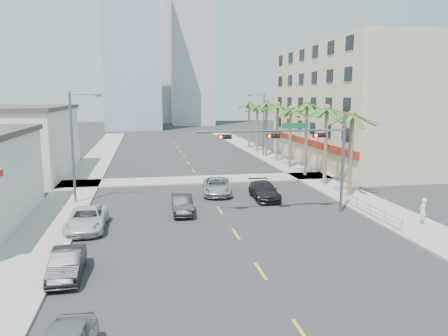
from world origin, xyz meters
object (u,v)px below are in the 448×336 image
(traffic_signal_mast, at_px, (303,146))
(car_lane_right, at_px, (264,191))
(car_parked_far, at_px, (87,219))
(car_lane_left, at_px, (182,204))
(car_lane_center, at_px, (217,186))
(car_parked_mid, at_px, (67,264))
(pedestrian, at_px, (423,211))

(traffic_signal_mast, height_order, car_lane_right, traffic_signal_mast)
(traffic_signal_mast, height_order, car_parked_far, traffic_signal_mast)
(car_lane_left, bearing_deg, car_lane_center, 59.62)
(car_lane_left, xyz_separation_m, car_lane_center, (3.58, 5.85, 0.04))
(car_parked_mid, relative_size, car_lane_left, 0.98)
(car_lane_center, bearing_deg, traffic_signal_mast, -47.75)
(car_parked_mid, height_order, car_lane_right, car_lane_right)
(traffic_signal_mast, distance_m, car_lane_right, 6.77)
(car_lane_left, xyz_separation_m, car_lane_right, (7.25, 3.41, 0.03))
(car_lane_left, distance_m, car_lane_right, 8.02)
(car_parked_far, bearing_deg, car_parked_mid, -89.23)
(traffic_signal_mast, xyz_separation_m, car_parked_far, (-15.18, -1.30, -4.34))
(car_parked_mid, height_order, car_lane_left, car_lane_left)
(car_parked_mid, relative_size, car_lane_center, 0.78)
(car_parked_far, distance_m, pedestrian, 22.28)
(car_lane_right, distance_m, pedestrian, 12.68)
(pedestrian, bearing_deg, car_lane_left, -45.31)
(car_parked_mid, distance_m, pedestrian, 22.46)
(car_parked_far, distance_m, car_lane_right, 15.11)
(car_lane_center, bearing_deg, car_lane_left, -113.79)
(pedestrian, bearing_deg, traffic_signal_mast, -57.54)
(car_lane_right, xyz_separation_m, pedestrian, (8.29, -9.60, 0.33))
(traffic_signal_mast, distance_m, pedestrian, 9.18)
(car_parked_mid, relative_size, car_parked_far, 0.79)
(car_parked_mid, xyz_separation_m, car_parked_far, (0.00, 7.67, 0.04))
(car_parked_far, xyz_separation_m, pedestrian, (22.03, -3.31, 0.33))
(car_lane_left, xyz_separation_m, pedestrian, (15.54, -6.19, 0.36))
(pedestrian, bearing_deg, car_lane_center, -68.78)
(traffic_signal_mast, distance_m, car_lane_center, 10.00)
(car_parked_far, bearing_deg, car_lane_left, 24.69)
(car_parked_far, relative_size, pedestrian, 2.88)
(car_parked_mid, relative_size, car_lane_right, 0.83)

